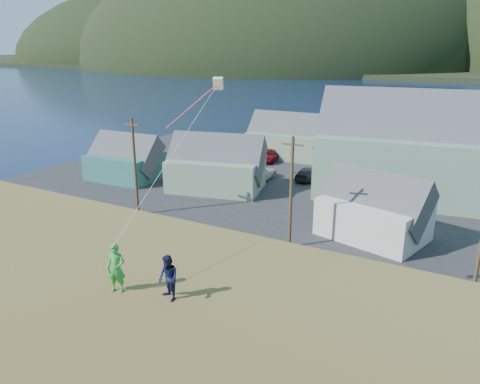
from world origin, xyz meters
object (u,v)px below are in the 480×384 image
shed_teal (125,159)px  kite_flyer_navy (168,278)px  shed_palegreen_far (289,137)px  kite_flyer_green (116,268)px  wharf (354,143)px  shed_palegreen_near (216,165)px  shed_white (374,209)px

shed_teal → kite_flyer_navy: kite_flyer_navy is taller
shed_palegreen_far → kite_flyer_navy: bearing=-74.0°
kite_flyer_navy → kite_flyer_green: bearing=-143.3°
shed_palegreen_far → kite_flyer_navy: size_ratio=7.41×
wharf → shed_palegreen_near: shed_palegreen_near is taller
shed_palegreen_far → shed_palegreen_near: bearing=-95.5°
shed_white → wharf: bearing=122.7°
shed_white → kite_flyer_green: kite_flyer_green is taller
shed_white → kite_flyer_navy: bearing=-77.4°
kite_flyer_navy → wharf: bearing=123.8°
kite_flyer_green → shed_white: bearing=61.4°
shed_palegreen_near → shed_white: bearing=-29.6°
shed_palegreen_near → shed_white: size_ratio=1.20×
shed_palegreen_near → shed_palegreen_far: 17.38m
kite_flyer_green → kite_flyer_navy: kite_flyer_green is taller
shed_white → kite_flyer_navy: kite_flyer_navy is taller
shed_teal → kite_flyer_green: 39.28m
shed_white → kite_flyer_navy: size_ratio=6.14×
wharf → shed_teal: 35.13m
wharf → kite_flyer_green: 59.93m
shed_palegreen_near → shed_palegreen_far: size_ratio=0.99×
kite_flyer_navy → shed_palegreen_far: bearing=132.7°
shed_white → kite_flyer_green: bearing=-81.4°
wharf → shed_teal: shed_teal is taller
shed_teal → kite_flyer_navy: size_ratio=5.55×
wharf → shed_palegreen_near: bearing=-103.5°
shed_palegreen_near → kite_flyer_green: size_ratio=6.63×
shed_palegreen_far → kite_flyer_green: 50.03m
kite_flyer_green → kite_flyer_navy: 1.85m
shed_palegreen_near → shed_palegreen_far: (0.91, 17.36, 0.10)m
shed_teal → shed_palegreen_far: (12.08, 18.95, 0.41)m
shed_palegreen_far → kite_flyer_navy: (15.84, -47.33, 5.15)m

